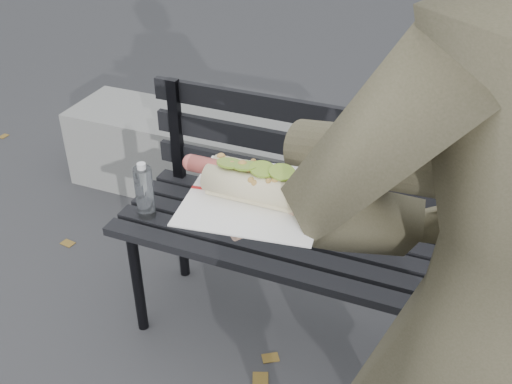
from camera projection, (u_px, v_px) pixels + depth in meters
park_bench at (333, 221)px, 2.00m from camera, size 1.50×0.44×0.88m
concrete_block at (187, 154)px, 3.05m from camera, size 1.20×0.40×0.40m
person at (498, 357)px, 0.95m from camera, size 0.83×0.70×1.92m
held_hotdog at (401, 175)px, 0.81m from camera, size 0.61×0.31×0.20m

